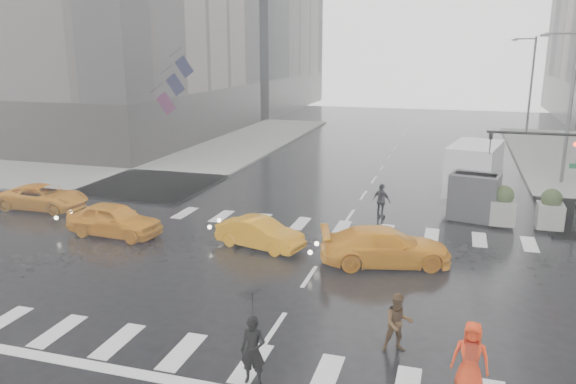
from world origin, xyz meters
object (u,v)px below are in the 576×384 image
(taxi_mid, at_px, (260,233))
(box_truck, at_px, (474,176))
(pedestrian_orange, at_px, (471,357))
(taxi_front, at_px, (114,220))
(pedestrian_brown, at_px, (398,323))
(traffic_signal_pole, at_px, (557,161))

(taxi_mid, bearing_deg, box_truck, -30.20)
(taxi_mid, distance_m, box_truck, 12.18)
(pedestrian_orange, distance_m, taxi_mid, 11.41)
(taxi_front, bearing_deg, taxi_mid, -83.07)
(pedestrian_orange, xyz_separation_m, box_truck, (0.34, 16.70, 0.81))
(pedestrian_orange, bearing_deg, pedestrian_brown, 150.36)
(pedestrian_orange, xyz_separation_m, taxi_front, (-14.75, 7.64, -0.18))
(traffic_signal_pole, relative_size, pedestrian_brown, 2.70)
(traffic_signal_pole, distance_m, pedestrian_orange, 14.30)
(traffic_signal_pole, distance_m, box_truck, 4.71)
(pedestrian_brown, distance_m, box_truck, 15.51)
(pedestrian_orange, bearing_deg, taxi_mid, 142.52)
(traffic_signal_pole, xyz_separation_m, taxi_mid, (-11.72, -5.64, -2.60))
(pedestrian_brown, bearing_deg, taxi_mid, 113.32)
(taxi_front, distance_m, taxi_mid, 6.64)
(pedestrian_brown, xyz_separation_m, box_truck, (2.17, 15.33, 0.88))
(traffic_signal_pole, xyz_separation_m, pedestrian_orange, (-3.60, -13.65, -2.31))
(pedestrian_brown, distance_m, pedestrian_orange, 2.29)
(traffic_signal_pole, distance_m, pedestrian_brown, 13.64)
(pedestrian_orange, bearing_deg, traffic_signal_pole, 82.31)
(pedestrian_brown, relative_size, box_truck, 0.28)
(taxi_front, bearing_deg, pedestrian_brown, -112.10)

